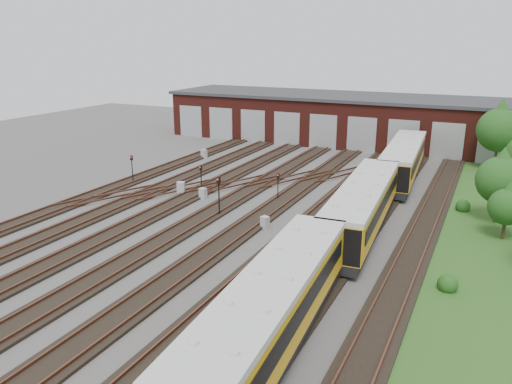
% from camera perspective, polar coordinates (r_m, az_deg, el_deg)
% --- Properties ---
extents(ground, '(120.00, 120.00, 0.00)m').
position_cam_1_polar(ground, '(34.80, -7.38, -5.93)').
color(ground, '#4E4B48').
rests_on(ground, ground).
extents(track_network, '(30.40, 70.00, 0.33)m').
position_cam_1_polar(track_network, '(35.30, -7.09, -5.39)').
color(track_network, black).
rests_on(track_network, ground).
extents(maintenance_shed, '(51.00, 12.50, 6.35)m').
position_cam_1_polar(maintenance_shed, '(69.74, 10.84, 8.23)').
color(maintenance_shed, '#521B14').
rests_on(maintenance_shed, ground).
extents(grass_verge, '(8.00, 55.00, 0.05)m').
position_cam_1_polar(grass_verge, '(39.06, 25.92, -4.94)').
color(grass_verge, '#2B531B').
rests_on(grass_verge, ground).
extents(metro_train, '(3.98, 48.39, 3.35)m').
position_cam_1_polar(metro_train, '(36.59, 12.14, -1.59)').
color(metro_train, black).
rests_on(metro_train, ground).
extents(signal_mast_0, '(0.26, 0.25, 2.68)m').
position_cam_1_polar(signal_mast_0, '(50.40, -14.00, 3.02)').
color(signal_mast_0, black).
rests_on(signal_mast_0, ground).
extents(signal_mast_1, '(0.31, 0.29, 3.20)m').
position_cam_1_polar(signal_mast_1, '(39.39, -4.27, 0.11)').
color(signal_mast_1, black).
rests_on(signal_mast_1, ground).
extents(signal_mast_2, '(0.26, 0.25, 2.86)m').
position_cam_1_polar(signal_mast_2, '(44.52, -6.30, 1.73)').
color(signal_mast_2, black).
rests_on(signal_mast_2, ground).
extents(signal_mast_3, '(0.22, 0.21, 2.42)m').
position_cam_1_polar(signal_mast_3, '(43.33, 2.53, 1.03)').
color(signal_mast_3, black).
rests_on(signal_mast_3, ground).
extents(relay_cabinet_0, '(0.84, 0.78, 1.12)m').
position_cam_1_polar(relay_cabinet_0, '(45.88, -8.57, 0.46)').
color(relay_cabinet_0, '#ADB0B3').
rests_on(relay_cabinet_0, ground).
extents(relay_cabinet_1, '(0.77, 0.70, 1.04)m').
position_cam_1_polar(relay_cabinet_1, '(59.66, -5.96, 4.37)').
color(relay_cabinet_1, '#ADB0B3').
rests_on(relay_cabinet_1, ground).
extents(relay_cabinet_2, '(0.62, 0.53, 0.98)m').
position_cam_1_polar(relay_cabinet_2, '(44.19, -6.09, -0.19)').
color(relay_cabinet_2, '#ADB0B3').
rests_on(relay_cabinet_2, ground).
extents(relay_cabinet_3, '(0.80, 0.72, 1.13)m').
position_cam_1_polar(relay_cabinet_3, '(54.61, 15.09, 2.73)').
color(relay_cabinet_3, '#ADB0B3').
rests_on(relay_cabinet_3, ground).
extents(relay_cabinet_4, '(0.72, 0.67, 0.96)m').
position_cam_1_polar(relay_cabinet_4, '(37.07, 1.02, -3.52)').
color(relay_cabinet_4, '#ADB0B3').
rests_on(relay_cabinet_4, ground).
extents(tree_0, '(4.62, 4.62, 7.65)m').
position_cam_1_polar(tree_0, '(58.85, 26.13, 6.92)').
color(tree_0, '#392C19').
rests_on(tree_0, ground).
extents(tree_1, '(3.60, 3.60, 5.96)m').
position_cam_1_polar(tree_1, '(41.54, 26.24, 1.79)').
color(tree_1, '#392C19').
rests_on(tree_1, ground).
extents(tree_3, '(2.57, 2.57, 4.25)m').
position_cam_1_polar(tree_3, '(38.50, 26.83, -1.09)').
color(tree_3, '#392C19').
rests_on(tree_3, ground).
extents(bush_0, '(1.14, 1.14, 1.14)m').
position_cam_1_polar(bush_0, '(30.22, 21.09, -9.51)').
color(bush_0, '#144213').
rests_on(bush_0, ground).
extents(bush_1, '(1.16, 1.16, 1.16)m').
position_cam_1_polar(bush_1, '(44.18, 22.60, -1.32)').
color(bush_1, '#144213').
rests_on(bush_1, ground).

